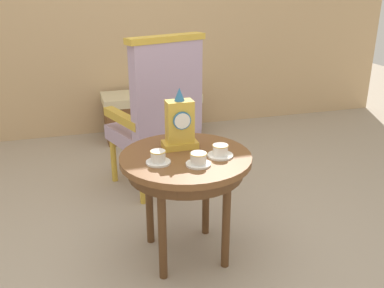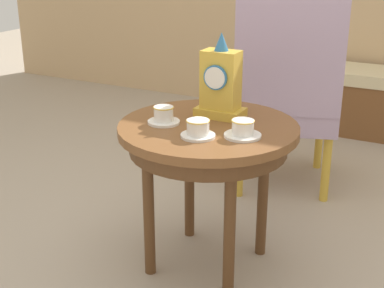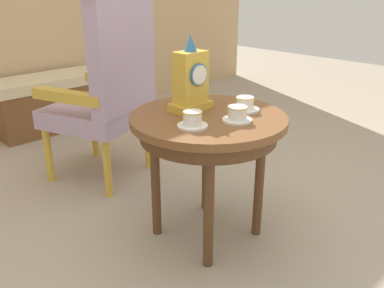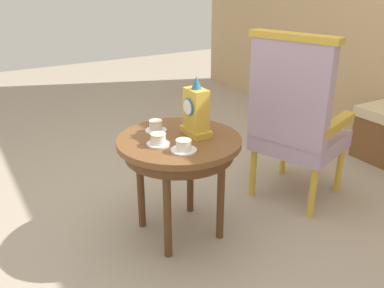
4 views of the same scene
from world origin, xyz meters
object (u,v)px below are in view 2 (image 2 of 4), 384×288
Objects in this scene: mantel_clock at (221,84)px; window_bench at (359,100)px; teacup_left at (164,116)px; teacup_right at (198,129)px; side_table at (208,143)px; armchair at (287,82)px; teacup_center at (243,129)px.

mantel_clock reaches higher than window_bench.
teacup_left reaches higher than teacup_right.
teacup_right reaches higher than side_table.
teacup_right is 2.18m from window_bench.
armchair is (0.01, 0.98, -0.05)m from teacup_right.
side_table is 0.75× the size of window_bench.
side_table is at bearing 158.34° from teacup_center.
mantel_clock reaches higher than teacup_center.
window_bench is at bearing 83.83° from mantel_clock.
teacup_left is 0.13× the size of window_bench.
teacup_center reaches higher than window_bench.
armchair is at bearing 89.41° from teacup_right.
teacup_right is at bearing -94.71° from window_bench.
teacup_right and teacup_center have the same top height.
teacup_center is 0.27m from mantel_clock.
teacup_left reaches higher than teacup_center.
teacup_center is 0.12× the size of armchair.
mantel_clock is 0.29× the size of armchair.
window_bench is (0.20, 1.99, -0.31)m from side_table.
armchair reaches higher than window_bench.
armchair is (0.20, 0.90, -0.05)m from teacup_left.
teacup_center is at bearing -81.68° from armchair.
teacup_center is 0.40× the size of mantel_clock.
teacup_left is 2.13m from window_bench.
teacup_right reaches higher than window_bench.
window_bench is at bearing 79.99° from teacup_left.
mantel_clock reaches higher than side_table.
mantel_clock is (-0.03, 0.25, 0.11)m from teacup_right.
side_table reaches higher than window_bench.
mantel_clock reaches higher than teacup_right.
armchair is at bearing 77.67° from teacup_left.
teacup_left is 0.99× the size of teacup_right.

